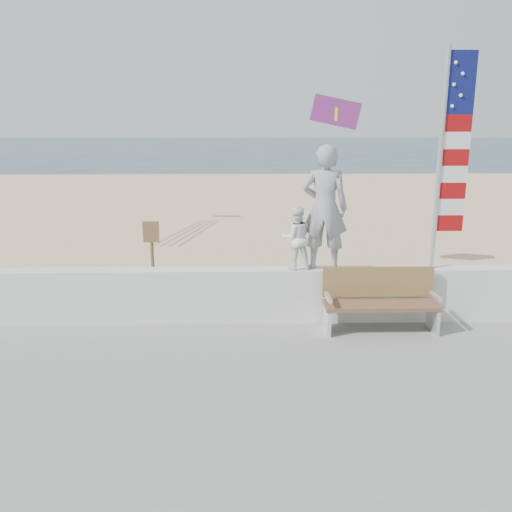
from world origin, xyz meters
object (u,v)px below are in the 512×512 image
(flag, at_px, (448,151))
(bench, at_px, (380,299))
(child, at_px, (296,238))
(adult, at_px, (325,208))

(flag, bearing_deg, bench, -157.16)
(flag, bearing_deg, child, 179.99)
(adult, distance_m, bench, 1.71)
(child, bearing_deg, adult, 172.14)
(bench, bearing_deg, flag, 22.84)
(child, distance_m, bench, 1.66)
(adult, bearing_deg, bench, 166.28)
(bench, bearing_deg, adult, 152.15)
(child, bearing_deg, bench, 153.01)
(bench, bearing_deg, child, 160.87)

